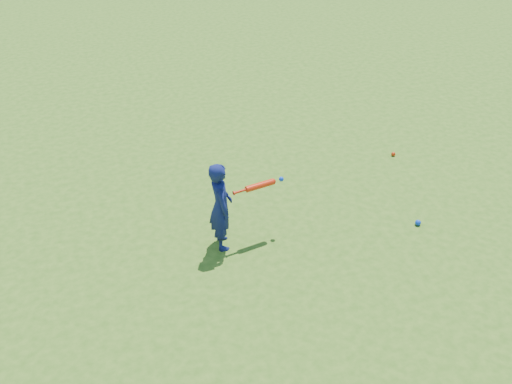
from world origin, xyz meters
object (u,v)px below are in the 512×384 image
at_px(ground_ball_blue, 418,223).
at_px(bat_swing, 262,185).
at_px(child, 221,206).
at_px(ground_ball_red, 393,154).

xyz_separation_m(ground_ball_blue, bat_swing, (-2.09, 0.47, 0.74)).
bearing_deg(bat_swing, ground_ball_blue, -23.34).
relative_size(child, ground_ball_red, 17.72).
height_order(ground_ball_red, ground_ball_blue, ground_ball_blue).
bearing_deg(bat_swing, ground_ball_red, 15.09).
bearing_deg(child, ground_ball_red, -63.26).
bearing_deg(bat_swing, child, 175.36).
bearing_deg(ground_ball_red, ground_ball_blue, -109.03).
height_order(child, ground_ball_blue, child).
xyz_separation_m(ground_ball_red, bat_swing, (-2.70, -1.29, 0.74)).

